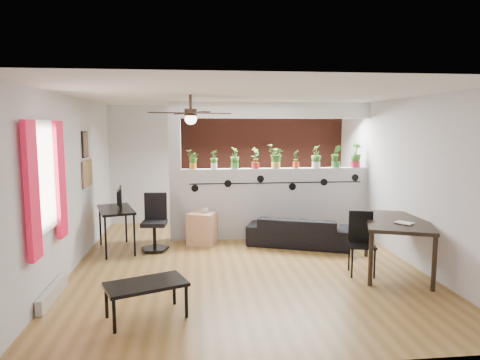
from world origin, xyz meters
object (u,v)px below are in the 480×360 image
object	(u,v)px
potted_plant_4	(276,156)
potted_plant_8	(356,154)
potted_plant_0	(193,159)
coffee_table	(146,286)
ceiling_fan	(191,115)
dining_table	(398,226)
potted_plant_7	(336,156)
sofa	(298,232)
computer_desk	(116,212)
cube_shelf	(202,228)
potted_plant_6	(316,156)
potted_plant_1	(214,159)
folding_chair	(361,237)
cup	(205,210)
office_chair	(155,226)
potted_plant_2	(235,157)
potted_plant_3	(255,157)
potted_plant_5	(296,158)

from	to	relation	value
potted_plant_4	potted_plant_8	distance (m)	1.58
potted_plant_0	coffee_table	distance (m)	3.58
potted_plant_8	ceiling_fan	bearing A→B (deg)	-150.49
potted_plant_4	dining_table	distance (m)	2.74
potted_plant_7	potted_plant_8	xyz separation A→B (m)	(0.39, 0.00, 0.02)
coffee_table	sofa	bearing A→B (deg)	48.26
ceiling_fan	computer_desk	bearing A→B (deg)	137.48
sofa	dining_table	size ratio (longest dim) A/B	1.04
potted_plant_8	cube_shelf	bearing A→B (deg)	-173.55
potted_plant_8	dining_table	world-z (taller)	potted_plant_8
potted_plant_6	sofa	distance (m)	1.54
potted_plant_1	potted_plant_6	bearing A→B (deg)	0.00
sofa	folding_chair	bearing A→B (deg)	130.75
ceiling_fan	potted_plant_4	size ratio (longest dim) A/B	2.60
cup	office_chair	world-z (taller)	office_chair
potted_plant_2	folding_chair	size ratio (longest dim) A/B	0.45
sofa	computer_desk	bearing A→B (deg)	20.47
coffee_table	potted_plant_6	bearing A→B (deg)	48.94
sofa	ceiling_fan	bearing A→B (deg)	52.66
potted_plant_3	potted_plant_8	world-z (taller)	potted_plant_8
office_chair	potted_plant_7	bearing A→B (deg)	10.55
ceiling_fan	coffee_table	size ratio (longest dim) A/B	1.19
cube_shelf	dining_table	xyz separation A→B (m)	(2.83, -1.84, 0.41)
dining_table	computer_desk	bearing A→B (deg)	159.86
computer_desk	potted_plant_8	bearing A→B (deg)	7.54
folding_chair	coffee_table	bearing A→B (deg)	-158.37
potted_plant_3	sofa	distance (m)	1.61
potted_plant_4	computer_desk	bearing A→B (deg)	-168.47
ceiling_fan	computer_desk	world-z (taller)	ceiling_fan
potted_plant_3	cube_shelf	xyz separation A→B (m)	(-1.03, -0.34, -1.28)
potted_plant_6	cube_shelf	xyz separation A→B (m)	(-2.22, -0.34, -1.29)
potted_plant_1	potted_plant_2	world-z (taller)	potted_plant_2
potted_plant_6	coffee_table	distance (m)	4.59
potted_plant_8	coffee_table	size ratio (longest dim) A/B	0.49
potted_plant_8	potted_plant_7	bearing A→B (deg)	-180.00
potted_plant_1	potted_plant_5	bearing A→B (deg)	0.00
office_chair	potted_plant_6	bearing A→B (deg)	11.89
ceiling_fan	office_chair	size ratio (longest dim) A/B	1.22
computer_desk	potted_plant_7	bearing A→B (deg)	8.25
potted_plant_7	cup	world-z (taller)	potted_plant_7
potted_plant_3	sofa	xyz separation A→B (m)	(0.70, -0.62, -1.31)
potted_plant_3	potted_plant_7	size ratio (longest dim) A/B	0.92
potted_plant_6	office_chair	world-z (taller)	potted_plant_6
cup	office_chair	distance (m)	0.95
potted_plant_4	folding_chair	world-z (taller)	potted_plant_4
potted_plant_7	potted_plant_8	distance (m)	0.40
potted_plant_2	cup	bearing A→B (deg)	-149.98
potted_plant_7	folding_chair	world-z (taller)	potted_plant_7
potted_plant_2	potted_plant_7	distance (m)	1.98
potted_plant_3	computer_desk	size ratio (longest dim) A/B	0.36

